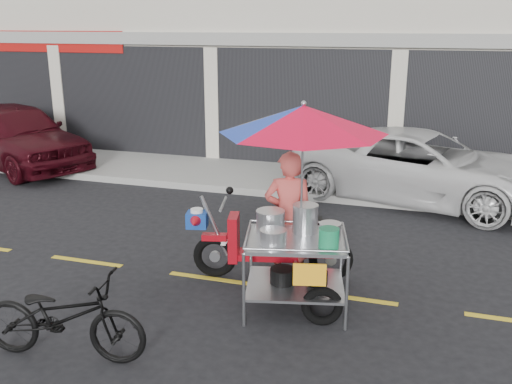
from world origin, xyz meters
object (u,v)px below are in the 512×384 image
(white_pickup, at_px, (422,167))
(food_vendor_rig, at_px, (295,175))
(near_bicycle, at_px, (63,317))
(maroon_sedan, at_px, (16,135))

(white_pickup, bearing_deg, food_vendor_rig, 177.49)
(near_bicycle, distance_m, food_vendor_rig, 3.14)
(white_pickup, distance_m, food_vendor_rig, 5.14)
(white_pickup, height_order, near_bicycle, white_pickup)
(white_pickup, relative_size, near_bicycle, 2.78)
(maroon_sedan, relative_size, white_pickup, 0.93)
(white_pickup, relative_size, food_vendor_rig, 1.74)
(maroon_sedan, distance_m, white_pickup, 9.70)
(white_pickup, distance_m, near_bicycle, 7.78)
(near_bicycle, bearing_deg, maroon_sedan, 34.22)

